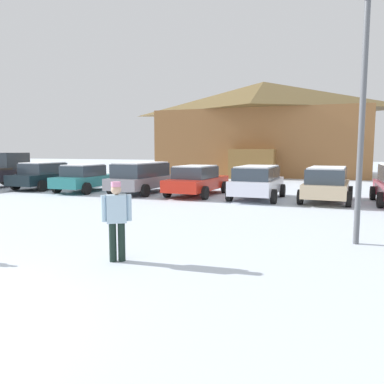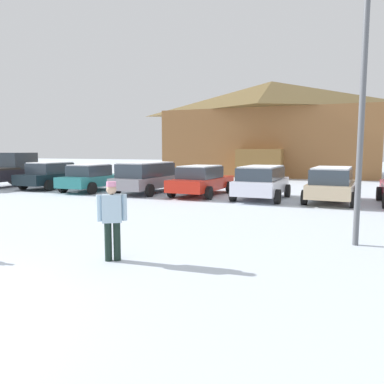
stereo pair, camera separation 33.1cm
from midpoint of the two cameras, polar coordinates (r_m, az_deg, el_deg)
ski_lodge at (r=36.57m, az=12.16°, el=9.54°), size 18.98×12.19×8.70m
parked_black_sedan at (r=24.21m, az=-20.14°, el=2.45°), size 2.34×4.56×1.60m
parked_teal_hatchback at (r=21.79m, az=-14.70°, el=2.15°), size 2.13×4.15×1.53m
parked_grey_wagon at (r=20.30m, az=-6.42°, el=2.37°), size 2.39×4.71×1.67m
parked_red_sedan at (r=19.14m, az=1.93°, el=1.83°), size 2.41×4.79×1.54m
parked_white_suv at (r=17.87m, az=11.07°, el=1.62°), size 2.32×4.19×1.58m
parked_beige_suv at (r=17.68m, az=21.03°, el=1.24°), size 2.36×4.28×1.57m
pickup_truck at (r=26.45m, az=-26.24°, el=2.88°), size 2.41×5.96×2.15m
skier_adult_in_blue_parka at (r=7.92m, az=-10.92°, el=-3.67°), size 0.54×0.42×1.67m
lamp_post at (r=9.93m, az=25.39°, el=11.92°), size 0.44×0.24×6.04m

